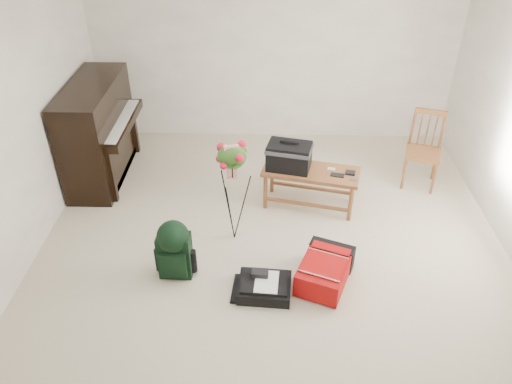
{
  "coord_description": "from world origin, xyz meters",
  "views": [
    {
      "loc": [
        -0.07,
        -3.92,
        3.56
      ],
      "look_at": [
        -0.18,
        0.35,
        0.6
      ],
      "focal_mm": 35.0,
      "sensor_mm": 36.0,
      "label": 1
    }
  ],
  "objects_px": {
    "piano": "(99,133)",
    "red_suitcase": "(324,267)",
    "dining_chair": "(423,151)",
    "bench": "(296,163)",
    "black_duffel": "(264,286)",
    "flower_stand": "(233,194)",
    "green_backpack": "(174,247)"
  },
  "relations": [
    {
      "from": "dining_chair",
      "to": "black_duffel",
      "type": "height_order",
      "value": "dining_chair"
    },
    {
      "from": "piano",
      "to": "black_duffel",
      "type": "relative_size",
      "value": 2.81
    },
    {
      "from": "black_duffel",
      "to": "green_backpack",
      "type": "xyz_separation_m",
      "value": [
        -0.89,
        0.23,
        0.28
      ]
    },
    {
      "from": "bench",
      "to": "green_backpack",
      "type": "distance_m",
      "value": 1.74
    },
    {
      "from": "dining_chair",
      "to": "flower_stand",
      "type": "xyz_separation_m",
      "value": [
        -2.28,
        -1.17,
        0.12
      ]
    },
    {
      "from": "bench",
      "to": "green_backpack",
      "type": "bearing_deg",
      "value": -122.75
    },
    {
      "from": "red_suitcase",
      "to": "black_duffel",
      "type": "bearing_deg",
      "value": -139.28
    },
    {
      "from": "piano",
      "to": "black_duffel",
      "type": "bearing_deg",
      "value": -44.68
    },
    {
      "from": "piano",
      "to": "bench",
      "type": "height_order",
      "value": "piano"
    },
    {
      "from": "piano",
      "to": "red_suitcase",
      "type": "bearing_deg",
      "value": -34.9
    },
    {
      "from": "red_suitcase",
      "to": "black_duffel",
      "type": "relative_size",
      "value": 1.46
    },
    {
      "from": "black_duffel",
      "to": "green_backpack",
      "type": "height_order",
      "value": "green_backpack"
    },
    {
      "from": "bench",
      "to": "flower_stand",
      "type": "xyz_separation_m",
      "value": [
        -0.68,
        -0.62,
        -0.01
      ]
    },
    {
      "from": "dining_chair",
      "to": "bench",
      "type": "bearing_deg",
      "value": -144.18
    },
    {
      "from": "piano",
      "to": "dining_chair",
      "type": "xyz_separation_m",
      "value": [
        4.05,
        -0.1,
        -0.13
      ]
    },
    {
      "from": "piano",
      "to": "bench",
      "type": "distance_m",
      "value": 2.53
    },
    {
      "from": "dining_chair",
      "to": "red_suitcase",
      "type": "relative_size",
      "value": 1.23
    },
    {
      "from": "dining_chair",
      "to": "red_suitcase",
      "type": "xyz_separation_m",
      "value": [
        -1.35,
        -1.78,
        -0.32
      ]
    },
    {
      "from": "black_duffel",
      "to": "flower_stand",
      "type": "xyz_separation_m",
      "value": [
        -0.34,
        0.82,
        0.51
      ]
    },
    {
      "from": "green_backpack",
      "to": "flower_stand",
      "type": "bearing_deg",
      "value": 48.95
    },
    {
      "from": "piano",
      "to": "green_backpack",
      "type": "bearing_deg",
      "value": -56.6
    },
    {
      "from": "bench",
      "to": "dining_chair",
      "type": "relative_size",
      "value": 1.23
    },
    {
      "from": "piano",
      "to": "bench",
      "type": "xyz_separation_m",
      "value": [
        2.45,
        -0.65,
        0.0
      ]
    },
    {
      "from": "dining_chair",
      "to": "flower_stand",
      "type": "distance_m",
      "value": 2.57
    },
    {
      "from": "red_suitcase",
      "to": "flower_stand",
      "type": "bearing_deg",
      "value": 168.09
    },
    {
      "from": "piano",
      "to": "red_suitcase",
      "type": "xyz_separation_m",
      "value": [
        2.7,
        -1.88,
        -0.45
      ]
    },
    {
      "from": "dining_chair",
      "to": "black_duffel",
      "type": "xyz_separation_m",
      "value": [
        -1.94,
        -1.99,
        -0.39
      ]
    },
    {
      "from": "black_duffel",
      "to": "piano",
      "type": "bearing_deg",
      "value": 139.52
    },
    {
      "from": "red_suitcase",
      "to": "green_backpack",
      "type": "relative_size",
      "value": 1.21
    },
    {
      "from": "piano",
      "to": "green_backpack",
      "type": "relative_size",
      "value": 2.33
    },
    {
      "from": "bench",
      "to": "dining_chair",
      "type": "xyz_separation_m",
      "value": [
        1.6,
        0.55,
        -0.13
      ]
    },
    {
      "from": "black_duffel",
      "to": "green_backpack",
      "type": "bearing_deg",
      "value": 169.48
    }
  ]
}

